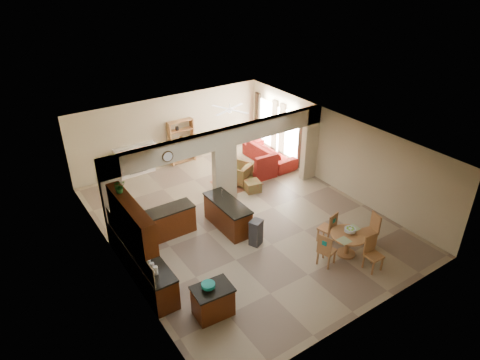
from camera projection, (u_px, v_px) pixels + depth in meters
floor at (242, 219)px, 13.84m from camera, size 10.00×10.00×0.00m
ceiling at (242, 140)px, 12.49m from camera, size 10.00×10.00×0.00m
wall_back at (171, 130)px, 16.80m from camera, size 8.00×0.00×8.00m
wall_front at (367, 272)px, 9.52m from camera, size 8.00×0.00×8.00m
wall_left at (116, 223)px, 11.21m from camera, size 0.00×10.00×10.00m
wall_right at (335, 151)px, 15.12m from camera, size 0.00×10.00×10.00m
partition_left_pier at (114, 203)px, 12.08m from camera, size 0.60×0.25×2.80m
partition_center_pier at (225, 177)px, 14.04m from camera, size 0.80×0.25×2.20m
partition_right_pier at (310, 143)px, 15.70m from camera, size 0.60×0.25×2.80m
partition_header at (224, 138)px, 13.36m from camera, size 8.00×0.25×0.60m
kitchen_counter at (149, 246)px, 11.84m from camera, size 2.52×3.29×1.48m
upper_cabinets at (131, 218)px, 10.47m from camera, size 0.35×2.40×0.90m
peninsula at (228, 215)px, 13.24m from camera, size 0.70×1.85×0.91m
wall_clock at (168, 157)px, 12.30m from camera, size 0.34×0.03×0.34m
rug at (237, 183)px, 15.95m from camera, size 1.60×1.30×0.01m
fireplace at (136, 160)px, 16.28m from camera, size 1.60×0.35×1.20m
shelving_unit at (181, 142)px, 17.08m from camera, size 1.00×0.32×1.80m
window_a at (292, 135)px, 16.87m from camera, size 0.02×0.90×1.90m
window_b at (266, 123)px, 18.11m from camera, size 0.02×0.90×1.90m
glazed_door at (279, 132)px, 17.57m from camera, size 0.02×0.70×2.10m
drape_a_left at (302, 141)px, 16.42m from camera, size 0.10×0.28×2.30m
drape_a_right at (282, 131)px, 17.29m from camera, size 0.10×0.28×2.30m
drape_b_left at (274, 127)px, 17.66m from camera, size 0.10×0.28×2.30m
drape_b_right at (257, 119)px, 18.53m from camera, size 0.10×0.28×2.30m
ceiling_fan at (230, 109)px, 15.52m from camera, size 1.00×1.00×0.10m
kitchen_island at (213, 301)px, 10.10m from camera, size 0.97×0.73×0.81m
teal_bowl at (208, 286)px, 9.86m from camera, size 0.32×0.32×0.15m
trash_can at (256, 233)px, 12.53m from camera, size 0.44×0.42×0.75m
dining_table at (348, 241)px, 12.05m from camera, size 1.02×1.02×0.70m
fruit_bowl at (350, 230)px, 11.96m from camera, size 0.32×0.32×0.17m
sofa at (269, 154)px, 17.37m from camera, size 2.48×1.00×0.72m
chaise at (261, 171)px, 16.35m from camera, size 1.01×0.84×0.39m
armchair at (239, 173)px, 15.82m from camera, size 1.12×1.13×0.77m
ottoman at (253, 186)px, 15.37m from camera, size 0.63×0.63×0.38m
plant at (119, 186)px, 10.59m from camera, size 0.33×0.29×0.35m
chair_north at (329, 227)px, 12.52m from camera, size 0.51×0.51×1.02m
chair_east at (372, 228)px, 12.44m from camera, size 0.50×0.50×1.02m
chair_south at (372, 251)px, 11.51m from camera, size 0.44×0.44×1.02m
chair_west at (326, 249)px, 11.59m from camera, size 0.52×0.52×1.02m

